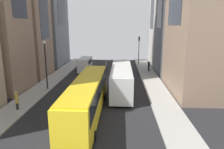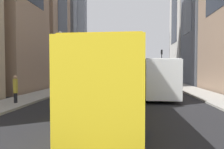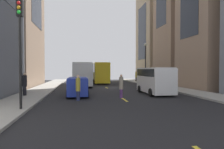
# 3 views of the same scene
# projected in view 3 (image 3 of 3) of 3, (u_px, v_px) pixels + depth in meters

# --- Properties ---
(ground_plane) EXTENTS (42.73, 42.73, 0.00)m
(ground_plane) POSITION_uv_depth(u_px,v_px,m) (107.00, 88.00, 25.73)
(ground_plane) COLOR black
(sidewalk_west) EXTENTS (2.98, 44.00, 0.15)m
(sidewalk_west) POSITION_uv_depth(u_px,v_px,m) (45.00, 88.00, 24.45)
(sidewalk_west) COLOR #9E9B93
(sidewalk_west) RESTS_ON ground
(sidewalk_east) EXTENTS (2.98, 44.00, 0.15)m
(sidewalk_east) POSITION_uv_depth(u_px,v_px,m) (163.00, 86.00, 27.01)
(sidewalk_east) COLOR #9E9B93
(sidewalk_east) RESTS_ON ground
(lane_stripe_1) EXTENTS (0.16, 2.00, 0.01)m
(lane_stripe_1) POSITION_uv_depth(u_px,v_px,m) (125.00, 100.00, 15.37)
(lane_stripe_1) COLOR yellow
(lane_stripe_1) RESTS_ON ground
(lane_stripe_2) EXTENTS (0.16, 2.00, 0.01)m
(lane_stripe_2) POSITION_uv_depth(u_px,v_px,m) (107.00, 88.00, 25.73)
(lane_stripe_2) COLOR yellow
(lane_stripe_2) RESTS_ON ground
(lane_stripe_3) EXTENTS (0.16, 2.00, 0.01)m
(lane_stripe_3) POSITION_uv_depth(u_px,v_px,m) (99.00, 83.00, 36.09)
(lane_stripe_3) COLOR yellow
(lane_stripe_3) RESTS_ON ground
(lane_stripe_4) EXTENTS (0.16, 2.00, 0.01)m
(lane_stripe_4) POSITION_uv_depth(u_px,v_px,m) (95.00, 80.00, 46.45)
(lane_stripe_4) COLOR yellow
(lane_stripe_4) RESTS_ON ground
(building_east_3) EXTENTS (8.05, 9.38, 20.50)m
(building_east_3) POSITION_uv_depth(u_px,v_px,m) (160.00, 33.00, 41.95)
(building_east_3) COLOR tan
(building_east_3) RESTS_ON ground
(city_bus_white) EXTENTS (2.80, 11.62, 3.35)m
(city_bus_white) POSITION_uv_depth(u_px,v_px,m) (82.00, 72.00, 29.99)
(city_bus_white) COLOR silver
(city_bus_white) RESTS_ON ground
(streetcar_yellow) EXTENTS (2.70, 14.52, 3.59)m
(streetcar_yellow) POSITION_uv_depth(u_px,v_px,m) (98.00, 71.00, 37.92)
(streetcar_yellow) COLOR yellow
(streetcar_yellow) RESTS_ON ground
(delivery_van_white) EXTENTS (2.25, 5.29, 2.58)m
(delivery_van_white) POSITION_uv_depth(u_px,v_px,m) (155.00, 79.00, 19.01)
(delivery_van_white) COLOR white
(delivery_van_white) RESTS_ON ground
(car_blue_0) EXTENTS (1.89, 4.09, 1.67)m
(car_blue_0) POSITION_uv_depth(u_px,v_px,m) (78.00, 85.00, 17.62)
(car_blue_0) COLOR #2338AD
(car_blue_0) RESTS_ON ground
(pedestrian_waiting_curb) EXTENTS (0.40, 0.40, 1.95)m
(pedestrian_waiting_curb) POSITION_uv_depth(u_px,v_px,m) (25.00, 84.00, 16.90)
(pedestrian_waiting_curb) COLOR black
(pedestrian_waiting_curb) RESTS_ON ground
(pedestrian_crossing_mid) EXTENTS (0.36, 0.36, 1.98)m
(pedestrian_crossing_mid) POSITION_uv_depth(u_px,v_px,m) (78.00, 87.00, 14.96)
(pedestrian_crossing_mid) COLOR navy
(pedestrian_crossing_mid) RESTS_ON ground
(pedestrian_crossing_near) EXTENTS (0.35, 0.35, 1.98)m
(pedestrian_crossing_near) POSITION_uv_depth(u_px,v_px,m) (121.00, 86.00, 16.34)
(pedestrian_crossing_near) COLOR #593372
(pedestrian_crossing_near) RESTS_ON ground
(pedestrian_walking_far) EXTENTS (0.32, 0.32, 1.97)m
(pedestrian_walking_far) POSITION_uv_depth(u_px,v_px,m) (136.00, 76.00, 38.43)
(pedestrian_walking_far) COLOR black
(pedestrian_walking_far) RESTS_ON ground
(traffic_light_near_corner) EXTENTS (0.32, 0.44, 6.11)m
(traffic_light_near_corner) POSITION_uv_depth(u_px,v_px,m) (20.00, 34.00, 10.91)
(traffic_light_near_corner) COLOR black
(traffic_light_near_corner) RESTS_ON ground
(streetlamp_near) EXTENTS (0.44, 0.44, 6.49)m
(streetlamp_near) POSITION_uv_depth(u_px,v_px,m) (145.00, 59.00, 31.13)
(streetlamp_near) COLOR black
(streetlamp_near) RESTS_ON ground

